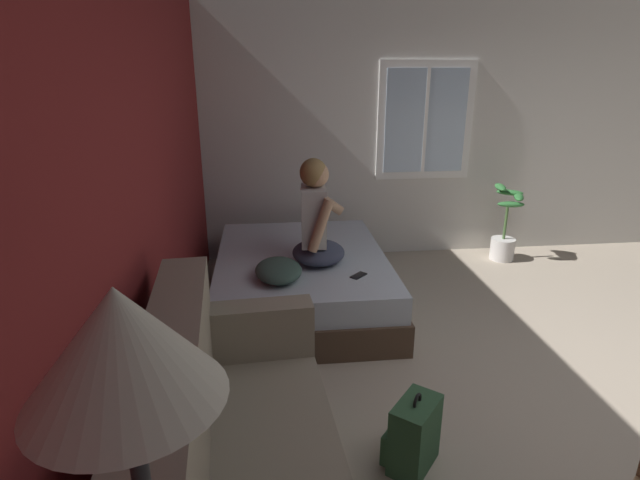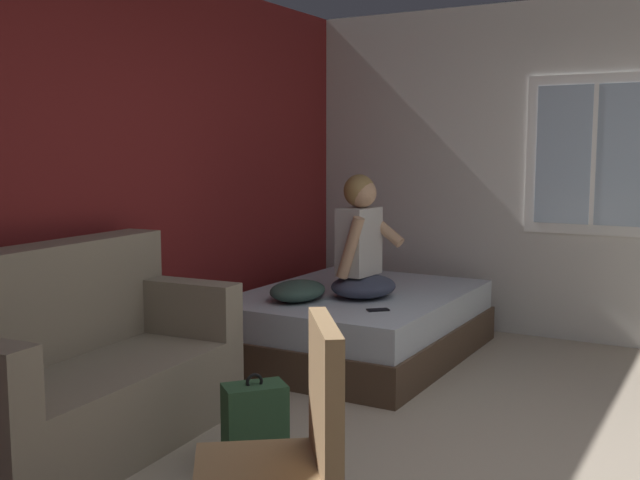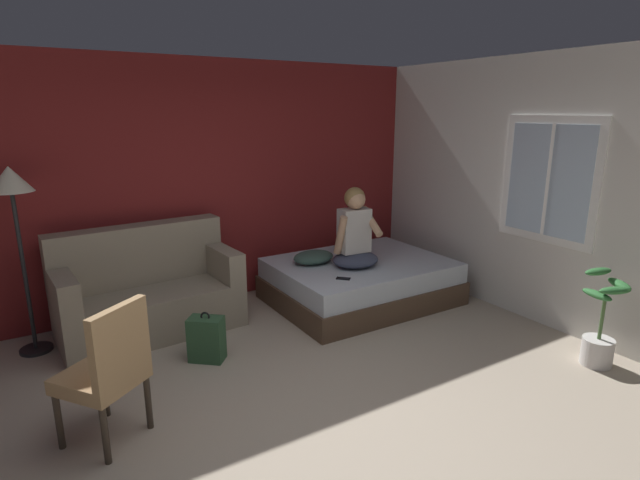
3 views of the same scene
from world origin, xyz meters
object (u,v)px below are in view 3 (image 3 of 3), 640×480
at_px(throw_pillow, 313,257).
at_px(backpack, 207,339).
at_px(floor_lamp, 13,198).
at_px(cell_phone, 343,279).
at_px(couch, 148,293).
at_px(potted_plant, 600,332).
at_px(side_chair, 108,369).
at_px(bed, 360,281).
at_px(person_seated, 355,235).

bearing_deg(throw_pillow, backpack, -156.20).
bearing_deg(floor_lamp, cell_phone, -19.08).
bearing_deg(couch, backpack, -73.05).
relative_size(couch, cell_phone, 12.17).
bearing_deg(potted_plant, side_chair, 163.69).
bearing_deg(floor_lamp, couch, -4.20).
xyz_separation_m(bed, floor_lamp, (-3.29, 0.54, 1.19)).
distance_m(cell_phone, floor_lamp, 3.08).
bearing_deg(couch, side_chair, -110.72).
bearing_deg(person_seated, couch, 164.47).
relative_size(bed, cell_phone, 13.70).
xyz_separation_m(side_chair, cell_phone, (2.38, 0.79, -0.05)).
xyz_separation_m(person_seated, floor_lamp, (-3.12, 0.66, 0.59)).
distance_m(throw_pillow, floor_lamp, 2.94).
distance_m(side_chair, floor_lamp, 2.00).
xyz_separation_m(floor_lamp, potted_plant, (4.15, -2.85, -1.13)).
height_order(side_chair, cell_phone, side_chair).
relative_size(backpack, cell_phone, 3.18).
bearing_deg(bed, floor_lamp, 170.64).
bearing_deg(side_chair, throw_pillow, 30.54).
relative_size(person_seated, throw_pillow, 1.82).
relative_size(floor_lamp, potted_plant, 2.00).
relative_size(bed, backpack, 4.31).
relative_size(couch, potted_plant, 2.06).
distance_m(throw_pillow, cell_phone, 0.63).
height_order(side_chair, floor_lamp, floor_lamp).
bearing_deg(side_chair, cell_phone, 18.31).
xyz_separation_m(couch, backpack, (0.28, -0.91, -0.20)).
bearing_deg(potted_plant, bed, 110.55).
relative_size(bed, throw_pillow, 4.11).
bearing_deg(floor_lamp, throw_pillow, -6.74).
bearing_deg(cell_phone, potted_plant, -97.60).
relative_size(bed, potted_plant, 2.32).
xyz_separation_m(couch, cell_phone, (1.75, -0.88, 0.09)).
height_order(bed, couch, couch).
height_order(backpack, throw_pillow, throw_pillow).
relative_size(throw_pillow, cell_phone, 3.33).
xyz_separation_m(bed, person_seated, (-0.17, -0.12, 0.60)).
xyz_separation_m(throw_pillow, potted_plant, (1.37, -2.52, -0.25)).
bearing_deg(potted_plant, person_seated, 115.34).
relative_size(person_seated, floor_lamp, 0.51).
relative_size(bed, person_seated, 2.25).
bearing_deg(potted_plant, cell_phone, 126.30).
distance_m(bed, person_seated, 0.63).
bearing_deg(floor_lamp, bed, -9.36).
bearing_deg(person_seated, potted_plant, -64.66).
bearing_deg(backpack, throw_pillow, 23.80).
bearing_deg(side_chair, couch, 69.28).
xyz_separation_m(bed, cell_phone, (-0.52, -0.41, 0.25)).
bearing_deg(cell_phone, throw_pillow, 44.31).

